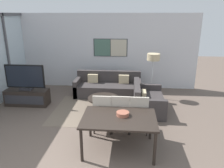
# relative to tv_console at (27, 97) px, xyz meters

# --- Properties ---
(wall_back) EXTENTS (7.13, 0.09, 2.80)m
(wall_back) POSITION_rel_tv_console_xyz_m (2.14, 2.04, 1.15)
(wall_back) COLOR silver
(wall_back) RESTS_ON ground_plane
(area_rug) EXTENTS (2.97, 2.15, 0.01)m
(area_rug) POSITION_rel_tv_console_xyz_m (2.46, -0.25, -0.25)
(area_rug) COLOR #706051
(area_rug) RESTS_ON ground_plane
(tv_console) EXTENTS (1.33, 0.49, 0.50)m
(tv_console) POSITION_rel_tv_console_xyz_m (0.00, 0.00, 0.00)
(tv_console) COLOR black
(tv_console) RESTS_ON ground_plane
(television) EXTENTS (1.22, 0.20, 0.80)m
(television) POSITION_rel_tv_console_xyz_m (0.00, 0.00, 0.65)
(television) COLOR #2D2D33
(television) RESTS_ON tv_console
(sofa_main) EXTENTS (2.29, 0.87, 0.82)m
(sofa_main) POSITION_rel_tv_console_xyz_m (2.46, 1.09, 0.02)
(sofa_main) COLOR #383333
(sofa_main) RESTS_ON ground_plane
(sofa_side) EXTENTS (0.87, 1.47, 0.82)m
(sofa_side) POSITION_rel_tv_console_xyz_m (3.71, -0.11, 0.02)
(sofa_side) COLOR #383333
(sofa_side) RESTS_ON ground_plane
(coffee_table) EXTENTS (0.92, 0.92, 0.42)m
(coffee_table) POSITION_rel_tv_console_xyz_m (2.46, -0.25, 0.06)
(coffee_table) COLOR black
(coffee_table) RESTS_ON ground_plane
(dining_table) EXTENTS (1.52, 1.04, 0.75)m
(dining_table) POSITION_rel_tv_console_xyz_m (3.02, -2.16, 0.43)
(dining_table) COLOR black
(dining_table) RESTS_ON ground_plane
(dining_chair_left) EXTENTS (0.46, 0.46, 0.98)m
(dining_chair_left) POSITION_rel_tv_console_xyz_m (2.59, -1.47, 0.28)
(dining_chair_left) COLOR #B2A899
(dining_chair_left) RESTS_ON ground_plane
(dining_chair_centre) EXTENTS (0.46, 0.46, 0.98)m
(dining_chair_centre) POSITION_rel_tv_console_xyz_m (3.02, -1.46, 0.28)
(dining_chair_centre) COLOR #B2A899
(dining_chair_centre) RESTS_ON ground_plane
(dining_chair_right) EXTENTS (0.46, 0.46, 0.98)m
(dining_chair_right) POSITION_rel_tv_console_xyz_m (3.44, -1.47, 0.28)
(dining_chair_right) COLOR #B2A899
(dining_chair_right) RESTS_ON ground_plane
(fruit_bowl) EXTENTS (0.27, 0.27, 0.08)m
(fruit_bowl) POSITION_rel_tv_console_xyz_m (3.09, -2.07, 0.55)
(fruit_bowl) COLOR #995642
(fruit_bowl) RESTS_ON dining_table
(floor_lamp) EXTENTS (0.42, 0.42, 1.52)m
(floor_lamp) POSITION_rel_tv_console_xyz_m (3.97, 0.99, 1.08)
(floor_lamp) COLOR #2D2D33
(floor_lamp) RESTS_ON ground_plane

